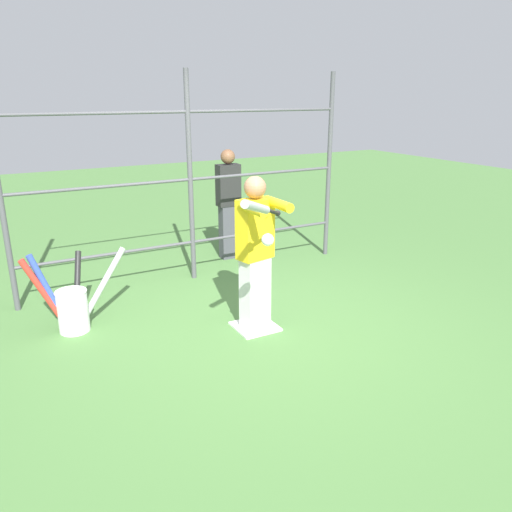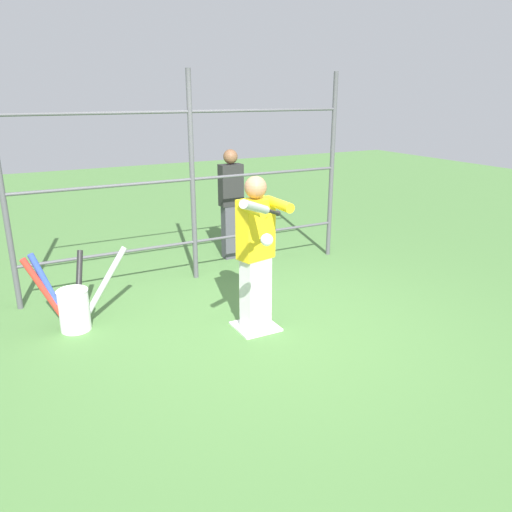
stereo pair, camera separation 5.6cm
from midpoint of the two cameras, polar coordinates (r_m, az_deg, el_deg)
name	(u,v)px [view 2 (the right image)]	position (r m, az deg, el deg)	size (l,w,h in m)	color
ground_plane	(256,327)	(5.00, 0.28, -8.15)	(24.00, 24.00, 0.00)	#4C7A3D
home_plate	(256,326)	(4.99, 0.28, -8.05)	(0.40, 0.40, 0.02)	white
fence_backstop	(192,179)	(6.02, -7.02, 8.69)	(4.12, 0.06, 2.48)	#4C4C51
batter	(256,250)	(4.68, 0.38, 0.73)	(0.38, 0.56, 1.50)	silver
baseball_bat_swinging	(258,208)	(3.76, 0.70, 5.50)	(0.64, 0.58, 0.30)	black
softball_in_flight	(267,240)	(3.74, 1.67, 1.86)	(0.10, 0.10, 0.10)	white
bat_bucket	(73,305)	(5.17, -19.86, -5.25)	(1.01, 0.64, 0.82)	white
bystander_behind_fence	(231,203)	(6.86, -2.62, 6.09)	(0.31, 0.19, 1.51)	#3F3F47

